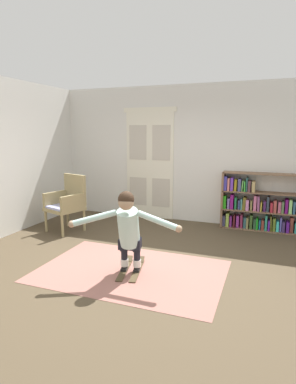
% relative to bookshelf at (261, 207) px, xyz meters
% --- Properties ---
extents(ground_plane, '(7.20, 7.20, 0.00)m').
position_rel_bookshelf_xyz_m(ground_plane, '(-1.48, -2.39, -0.47)').
color(ground_plane, '#4D3F2D').
extents(back_wall, '(6.00, 0.10, 2.90)m').
position_rel_bookshelf_xyz_m(back_wall, '(-1.48, 0.21, 0.98)').
color(back_wall, silver).
rests_on(back_wall, ground).
extents(side_wall_left, '(0.10, 6.00, 2.90)m').
position_rel_bookshelf_xyz_m(side_wall_left, '(-4.48, -1.99, 0.98)').
color(side_wall_left, silver).
rests_on(side_wall_left, ground).
extents(double_door, '(1.22, 0.05, 2.45)m').
position_rel_bookshelf_xyz_m(double_door, '(-2.40, 0.15, 0.76)').
color(double_door, silver).
rests_on(double_door, ground).
extents(rug, '(2.57, 1.71, 0.01)m').
position_rel_bookshelf_xyz_m(rug, '(-1.62, -2.69, -0.47)').
color(rug, '#9A6458').
rests_on(rug, ground).
extents(bookshelf, '(1.65, 0.30, 1.14)m').
position_rel_bookshelf_xyz_m(bookshelf, '(0.00, 0.00, 0.00)').
color(bookshelf, brown).
rests_on(bookshelf, ground).
extents(wicker_chair, '(0.76, 0.76, 1.10)m').
position_rel_bookshelf_xyz_m(wicker_chair, '(-3.55, -1.37, 0.11)').
color(wicker_chair, '#9B8B5D').
rests_on(wicker_chair, ground).
extents(skis_pair, '(0.42, 0.79, 0.07)m').
position_rel_bookshelf_xyz_m(skis_pair, '(-1.62, -2.66, -0.45)').
color(skis_pair, '#493A24').
rests_on(skis_pair, rug).
extents(person_skier, '(1.43, 0.71, 1.11)m').
position_rel_bookshelf_xyz_m(person_skier, '(-1.59, -2.82, 0.22)').
color(person_skier, white).
rests_on(person_skier, skis_pair).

